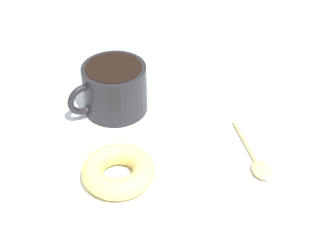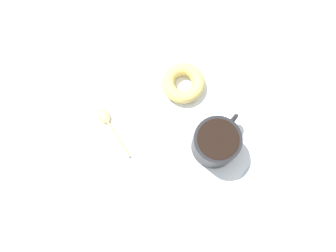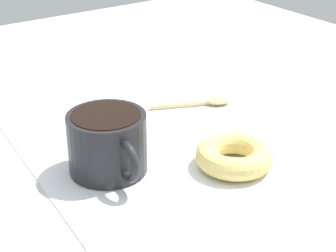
% 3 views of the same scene
% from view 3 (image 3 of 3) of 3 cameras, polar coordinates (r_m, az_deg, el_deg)
% --- Properties ---
extents(ground_plane, '(1.20, 1.20, 0.02)m').
position_cam_3_polar(ground_plane, '(0.74, -1.62, -1.60)').
color(ground_plane, '#B2BCC6').
extents(napkin, '(0.37, 0.37, 0.00)m').
position_cam_3_polar(napkin, '(0.72, 0.00, -1.54)').
color(napkin, white).
rests_on(napkin, ground_plane).
extents(coffee_cup, '(0.12, 0.09, 0.07)m').
position_cam_3_polar(coffee_cup, '(0.64, -6.13, -1.60)').
color(coffee_cup, black).
rests_on(coffee_cup, napkin).
extents(donut, '(0.09, 0.09, 0.03)m').
position_cam_3_polar(donut, '(0.66, 6.74, -3.01)').
color(donut, '#E5C66B').
rests_on(donut, napkin).
extents(spoon, '(0.06, 0.12, 0.01)m').
position_cam_3_polar(spoon, '(0.82, 4.10, 2.49)').
color(spoon, '#D8B772').
rests_on(spoon, napkin).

